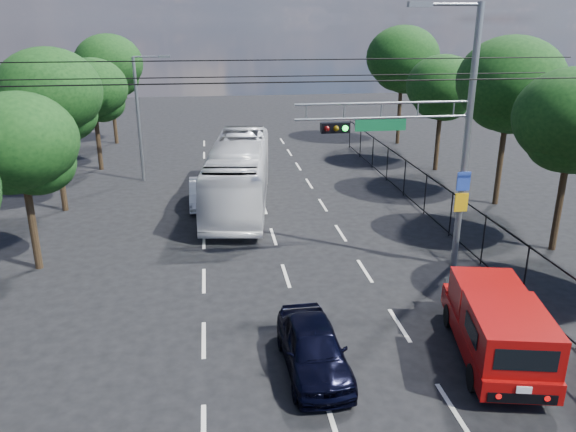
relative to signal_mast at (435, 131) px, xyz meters
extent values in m
plane|color=black|center=(-5.28, -7.99, -5.24)|extent=(120.00, 120.00, 0.00)
cube|color=beige|center=(-8.28, -3.99, -5.24)|extent=(0.12, 2.00, 0.01)
cube|color=beige|center=(-8.28, 0.01, -5.24)|extent=(0.12, 2.00, 0.01)
cube|color=beige|center=(-8.28, 4.01, -5.24)|extent=(0.12, 2.00, 0.01)
cube|color=beige|center=(-8.28, 8.01, -5.24)|extent=(0.12, 2.00, 0.01)
cube|color=beige|center=(-8.28, 12.01, -5.24)|extent=(0.12, 2.00, 0.01)
cube|color=beige|center=(-8.28, 16.01, -5.24)|extent=(0.12, 2.00, 0.01)
cube|color=beige|center=(-8.28, 20.01, -5.24)|extent=(0.12, 2.00, 0.01)
cube|color=beige|center=(-8.28, 24.01, -5.24)|extent=(0.12, 2.00, 0.01)
cube|color=beige|center=(-5.28, -7.99, -5.24)|extent=(0.12, 2.00, 0.01)
cube|color=beige|center=(-5.28, -3.99, -5.24)|extent=(0.12, 2.00, 0.01)
cube|color=beige|center=(-5.28, 0.01, -5.24)|extent=(0.12, 2.00, 0.01)
cube|color=beige|center=(-5.28, 4.01, -5.24)|extent=(0.12, 2.00, 0.01)
cube|color=beige|center=(-5.28, 8.01, -5.24)|extent=(0.12, 2.00, 0.01)
cube|color=beige|center=(-5.28, 12.01, -5.24)|extent=(0.12, 2.00, 0.01)
cube|color=beige|center=(-5.28, 16.01, -5.24)|extent=(0.12, 2.00, 0.01)
cube|color=beige|center=(-5.28, 20.01, -5.24)|extent=(0.12, 2.00, 0.01)
cube|color=beige|center=(-5.28, 24.01, -5.24)|extent=(0.12, 2.00, 0.01)
cube|color=beige|center=(-2.28, -7.99, -5.24)|extent=(0.12, 2.00, 0.01)
cube|color=beige|center=(-2.28, -3.99, -5.24)|extent=(0.12, 2.00, 0.01)
cube|color=beige|center=(-2.28, 0.01, -5.24)|extent=(0.12, 2.00, 0.01)
cube|color=beige|center=(-2.28, 4.01, -5.24)|extent=(0.12, 2.00, 0.01)
cube|color=beige|center=(-2.28, 8.01, -5.24)|extent=(0.12, 2.00, 0.01)
cube|color=beige|center=(-2.28, 12.01, -5.24)|extent=(0.12, 2.00, 0.01)
cube|color=beige|center=(-2.28, 16.01, -5.24)|extent=(0.12, 2.00, 0.01)
cube|color=beige|center=(-2.28, 20.01, -5.24)|extent=(0.12, 2.00, 0.01)
cube|color=beige|center=(-2.28, 24.01, -5.24)|extent=(0.12, 2.00, 0.01)
cylinder|color=slate|center=(1.22, 0.01, -0.49)|extent=(0.24, 0.24, 9.50)
cylinder|color=slate|center=(0.22, 0.01, 4.16)|extent=(2.00, 0.10, 0.10)
cube|color=slate|center=(-0.88, 0.01, 4.16)|extent=(0.80, 0.25, 0.18)
cylinder|color=slate|center=(-1.88, 0.01, 1.01)|extent=(6.20, 0.08, 0.08)
cylinder|color=slate|center=(-1.88, 0.01, 0.51)|extent=(6.20, 0.08, 0.08)
cube|color=black|center=(-3.58, 0.01, 0.21)|extent=(1.00, 0.28, 0.35)
sphere|color=#3F0505|center=(-3.90, -0.14, 0.21)|extent=(0.20, 0.20, 0.20)
sphere|color=#4C3805|center=(-3.58, -0.14, 0.21)|extent=(0.20, 0.20, 0.20)
sphere|color=#0CE533|center=(-3.26, -0.14, 0.21)|extent=(0.20, 0.20, 0.20)
cube|color=#0C5A2F|center=(-1.98, 0.01, 0.26)|extent=(1.80, 0.05, 0.40)
cube|color=#223EA2|center=(1.20, -0.13, -1.84)|extent=(0.50, 0.04, 0.70)
cube|color=#DDA00B|center=(1.20, -0.13, -2.64)|extent=(0.50, 0.04, 0.70)
cylinder|color=slate|center=(0.62, 0.01, 0.76)|extent=(0.05, 0.05, 0.50)
cylinder|color=slate|center=(-0.68, 0.01, 0.76)|extent=(0.05, 0.05, 0.50)
cylinder|color=slate|center=(-1.98, 0.01, 0.76)|extent=(0.05, 0.05, 0.50)
cylinder|color=slate|center=(-3.28, 0.01, 0.76)|extent=(0.05, 0.05, 0.50)
cylinder|color=slate|center=(-4.58, 0.01, 0.76)|extent=(0.05, 0.05, 0.50)
cylinder|color=slate|center=(-11.78, 14.01, -1.74)|extent=(0.18, 0.18, 7.00)
cylinder|color=slate|center=(-10.98, 14.01, 1.76)|extent=(1.60, 0.09, 0.09)
cube|color=slate|center=(-10.08, 14.01, 1.76)|extent=(0.60, 0.22, 0.15)
cylinder|color=black|center=(-5.28, -1.99, 1.96)|extent=(22.00, 0.04, 0.04)
cylinder|color=black|center=(-5.28, 1.51, 2.36)|extent=(22.00, 0.04, 0.04)
cylinder|color=black|center=(-5.28, 3.01, 1.66)|extent=(22.00, 0.04, 0.04)
cube|color=black|center=(2.32, 4.01, -3.29)|extent=(0.04, 34.00, 0.06)
cube|color=black|center=(2.32, 4.01, -5.09)|extent=(0.04, 34.00, 0.06)
cylinder|color=black|center=(2.32, -2.99, -4.24)|extent=(0.06, 0.06, 2.00)
cylinder|color=black|center=(2.32, 0.01, -4.24)|extent=(0.06, 0.06, 2.00)
cylinder|color=black|center=(2.32, 3.01, -4.24)|extent=(0.06, 0.06, 2.00)
cylinder|color=black|center=(2.32, 6.01, -4.24)|extent=(0.06, 0.06, 2.00)
cylinder|color=black|center=(2.32, 9.01, -4.24)|extent=(0.06, 0.06, 2.00)
cylinder|color=black|center=(2.32, 12.01, -4.24)|extent=(0.06, 0.06, 2.00)
cylinder|color=black|center=(2.32, 15.01, -4.24)|extent=(0.06, 0.06, 2.00)
cylinder|color=black|center=(2.32, 18.01, -4.24)|extent=(0.06, 0.06, 2.00)
cylinder|color=black|center=(2.32, 21.01, -4.24)|extent=(0.06, 0.06, 2.00)
cylinder|color=black|center=(5.92, 1.01, -3.14)|extent=(0.28, 0.28, 4.20)
ellipsoid|color=black|center=(5.92, 1.01, 0.16)|extent=(4.50, 4.50, 3.83)
ellipsoid|color=black|center=(6.32, 1.31, -0.89)|extent=(3.00, 3.00, 2.40)
ellipsoid|color=black|center=(5.57, 0.81, -0.74)|extent=(2.85, 2.85, 2.28)
cylinder|color=black|center=(6.52, 7.01, -2.86)|extent=(0.28, 0.28, 4.76)
ellipsoid|color=black|center=(6.52, 7.01, 0.88)|extent=(5.10, 5.10, 4.33)
ellipsoid|color=black|center=(6.92, 7.31, -0.31)|extent=(3.40, 3.40, 2.72)
ellipsoid|color=black|center=(6.17, 6.81, -0.14)|extent=(3.23, 3.23, 2.58)
cylinder|color=black|center=(6.12, 14.01, -3.23)|extent=(0.28, 0.28, 4.03)
ellipsoid|color=black|center=(6.12, 14.01, -0.06)|extent=(4.32, 4.32, 3.67)
ellipsoid|color=black|center=(6.52, 14.31, -1.07)|extent=(2.88, 2.88, 2.30)
ellipsoid|color=black|center=(5.77, 13.81, -0.92)|extent=(2.74, 2.74, 2.19)
cylinder|color=black|center=(6.32, 22.01, -2.78)|extent=(0.28, 0.28, 4.93)
ellipsoid|color=black|center=(6.32, 22.01, 1.09)|extent=(5.28, 5.28, 4.49)
ellipsoid|color=black|center=(6.72, 22.31, -0.14)|extent=(3.52, 3.52, 2.82)
ellipsoid|color=black|center=(5.97, 21.81, 0.04)|extent=(3.34, 3.34, 2.68)
cylinder|color=black|center=(-14.48, 2.01, -3.34)|extent=(0.28, 0.28, 3.81)
ellipsoid|color=black|center=(-14.48, 2.01, -0.35)|extent=(4.08, 4.08, 3.47)
ellipsoid|color=black|center=(-14.08, 2.31, -1.30)|extent=(2.72, 2.72, 2.18)
ellipsoid|color=black|center=(-14.83, 1.81, -1.16)|extent=(2.58, 2.58, 2.07)
cylinder|color=black|center=(-15.08, 9.01, -3.00)|extent=(0.28, 0.28, 4.48)
ellipsoid|color=black|center=(-15.08, 9.01, 0.52)|extent=(4.80, 4.80, 4.08)
ellipsoid|color=black|center=(-14.68, 9.31, -0.60)|extent=(3.20, 3.20, 2.56)
ellipsoid|color=black|center=(-15.43, 8.81, -0.44)|extent=(3.04, 3.04, 2.43)
cylinder|color=black|center=(-14.68, 17.01, -3.28)|extent=(0.28, 0.28, 3.92)
ellipsoid|color=black|center=(-14.68, 17.01, -0.20)|extent=(4.20, 4.20, 3.57)
ellipsoid|color=black|center=(-14.28, 17.31, -1.18)|extent=(2.80, 2.80, 2.24)
ellipsoid|color=black|center=(-15.03, 16.81, -1.04)|extent=(2.66, 2.66, 2.13)
cylinder|color=black|center=(-14.88, 25.01, -2.95)|extent=(0.28, 0.28, 4.59)
ellipsoid|color=black|center=(-14.88, 25.01, 0.66)|extent=(4.92, 4.92, 4.18)
ellipsoid|color=black|center=(-14.48, 25.31, -0.49)|extent=(3.28, 3.28, 2.62)
ellipsoid|color=black|center=(-15.23, 24.81, -0.32)|extent=(3.12, 3.12, 2.49)
cylinder|color=black|center=(-0.79, -4.26, -4.89)|extent=(0.41, 0.75, 0.71)
cylinder|color=black|center=(0.89, -4.63, -4.89)|extent=(0.41, 0.75, 0.71)
cylinder|color=black|center=(-1.46, -7.33, -4.89)|extent=(0.41, 0.75, 0.71)
cylinder|color=black|center=(0.22, -7.70, -4.89)|extent=(0.41, 0.75, 0.71)
cube|color=#7D0706|center=(-0.28, -5.98, -4.61)|extent=(2.96, 5.36, 0.57)
cube|color=#7D0706|center=(0.20, -3.75, -4.53)|extent=(1.95, 0.94, 0.56)
cube|color=black|center=(0.26, -3.48, -4.28)|extent=(1.77, 0.76, 0.31)
cube|color=#7D0706|center=(-0.04, -4.84, -3.87)|extent=(2.12, 1.92, 0.96)
cube|color=black|center=(-0.20, -5.58, -3.82)|extent=(1.55, 0.38, 0.56)
cube|color=#7D0706|center=(-0.52, -7.07, -3.80)|extent=(2.39, 2.93, 1.07)
cube|color=black|center=(0.41, -7.27, -3.77)|extent=(0.30, 1.20, 0.46)
cube|color=black|center=(-1.45, -6.87, -3.77)|extent=(0.30, 1.20, 0.46)
cube|color=black|center=(-0.79, -8.32, -3.77)|extent=(1.45, 0.36, 0.56)
cube|color=black|center=(-0.82, -8.44, -4.74)|extent=(1.60, 0.42, 0.26)
cube|color=silver|center=(-0.83, -8.48, -4.48)|extent=(0.35, 0.10, 0.18)
imported|color=black|center=(-5.35, -5.90, -4.56)|extent=(1.71, 4.03, 1.36)
imported|color=silver|center=(-6.46, 8.83, -3.64)|extent=(4.13, 11.75, 3.20)
imported|color=silver|center=(-8.28, 8.86, -4.59)|extent=(1.43, 3.96, 1.30)
camera|label=1|loc=(-7.83, -18.60, 3.70)|focal=35.00mm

